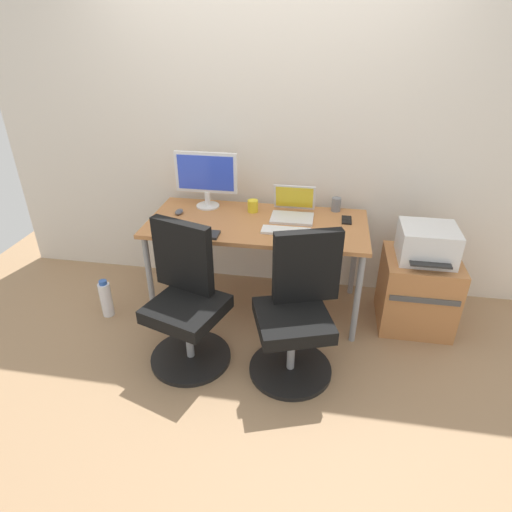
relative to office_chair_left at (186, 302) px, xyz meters
name	(u,v)px	position (x,y,z in m)	size (l,w,h in m)	color
ground_plane	(257,305)	(0.36, 0.64, -0.42)	(5.28, 5.28, 0.00)	#9E7A56
back_wall	(267,130)	(0.36, 1.08, 0.88)	(4.40, 0.04, 2.60)	silver
desk	(257,230)	(0.36, 0.64, 0.25)	(1.59, 0.73, 0.74)	#B77542
office_chair_left	(186,302)	(0.00, 0.00, 0.00)	(0.56, 0.56, 0.94)	black
office_chair_right	(297,314)	(0.72, 0.00, 0.00)	(0.56, 0.56, 0.94)	black
side_cabinet	(417,291)	(1.56, 0.62, -0.15)	(0.52, 0.50, 0.55)	#B77542
printer	(427,243)	(1.56, 0.62, 0.25)	(0.38, 0.40, 0.24)	silver
water_bottle_on_floor	(106,299)	(-0.77, 0.32, -0.28)	(0.09, 0.09, 0.31)	white
desktop_monitor	(206,176)	(-0.07, 0.86, 0.57)	(0.48, 0.18, 0.43)	silver
open_laptop	(293,209)	(0.60, 0.78, 0.37)	(0.31, 0.29, 0.22)	silver
keyboard_by_monitor	(194,233)	(-0.03, 0.36, 0.32)	(0.34, 0.12, 0.02)	#2D2D2D
keyboard_by_laptop	(286,231)	(0.58, 0.50, 0.32)	(0.34, 0.12, 0.02)	silver
mouse_by_monitor	(324,243)	(0.85, 0.35, 0.33)	(0.06, 0.10, 0.03)	silver
mouse_by_laptop	(179,212)	(-0.25, 0.68, 0.33)	(0.06, 0.10, 0.03)	#515156
coffee_mug	(253,206)	(0.29, 0.82, 0.36)	(0.08, 0.08, 0.09)	yellow
pen_cup	(336,204)	(0.92, 0.94, 0.37)	(0.07, 0.07, 0.10)	slate
phone_near_laptop	(347,220)	(1.00, 0.77, 0.32)	(0.07, 0.14, 0.01)	black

